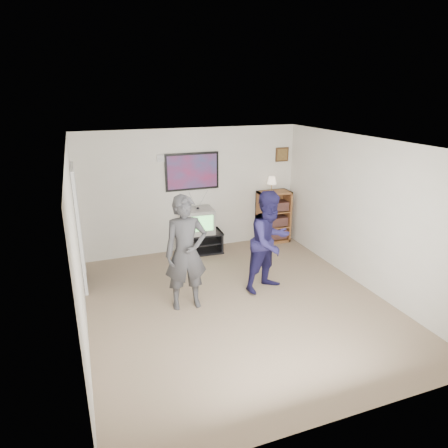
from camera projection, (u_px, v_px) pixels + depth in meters
room_shell at (231, 222)px, 6.17m from camera, size 4.51×5.00×2.51m
media_stand at (200, 242)px, 8.20m from camera, size 0.90×0.53×0.44m
crt_television at (198, 221)px, 8.04m from camera, size 0.62×0.53×0.50m
bookshelf at (273, 217)px, 8.68m from camera, size 0.69×0.39×1.13m
table_lamp at (272, 184)px, 8.47m from camera, size 0.20×0.20×0.32m
person_tall at (186, 253)px, 5.95m from camera, size 0.67×0.47×1.77m
person_short at (270, 241)px, 6.51m from camera, size 0.99×0.87×1.70m
controller_left at (185, 224)px, 6.01m from camera, size 0.08×0.13×0.04m
controller_right at (265, 223)px, 6.61m from camera, size 0.08×0.13×0.04m
poster at (192, 172)px, 7.94m from camera, size 1.10×0.03×0.75m
air_vent at (164, 158)px, 7.66m from camera, size 0.28×0.02×0.14m
small_picture at (282, 154)px, 8.52m from camera, size 0.30×0.03×0.30m
doorway at (78, 229)px, 6.64m from camera, size 0.03×0.85×2.00m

